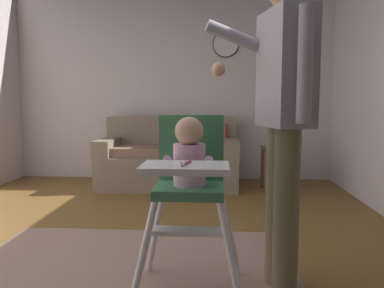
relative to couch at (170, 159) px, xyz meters
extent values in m
cube|color=brown|center=(-0.02, -2.44, -0.38)|extent=(5.88, 7.46, 0.10)
cube|color=silver|center=(-0.02, 0.52, 1.05)|extent=(5.08, 0.06, 2.77)
cube|color=gray|center=(-0.01, -0.06, -0.13)|extent=(1.69, 0.84, 0.40)
cube|color=gray|center=(-0.01, 0.27, 0.30)|extent=(1.69, 0.22, 0.46)
cube|color=gray|center=(-0.76, -0.06, 0.17)|extent=(0.20, 0.84, 0.20)
cube|color=gray|center=(0.75, -0.06, 0.17)|extent=(0.20, 0.84, 0.20)
cube|color=#876956|center=(-0.36, -0.11, 0.12)|extent=(0.64, 0.60, 0.11)
cube|color=#876956|center=(0.35, -0.11, 0.12)|extent=(0.64, 0.60, 0.11)
cube|color=#B24238|center=(0.54, 0.14, 0.27)|extent=(0.35, 0.16, 0.34)
cylinder|color=white|center=(0.21, -3.02, -0.05)|extent=(0.17, 0.17, 0.57)
cylinder|color=white|center=(0.65, -3.02, -0.05)|extent=(0.17, 0.17, 0.57)
cylinder|color=white|center=(0.22, -2.58, -0.05)|extent=(0.17, 0.17, 0.57)
cylinder|color=white|center=(0.66, -2.58, -0.05)|extent=(0.17, 0.17, 0.57)
cube|color=#3A7C4F|center=(0.43, -2.80, 0.25)|extent=(0.36, 0.36, 0.05)
cube|color=#3A7C4F|center=(0.43, -2.65, 0.46)|extent=(0.36, 0.07, 0.37)
cube|color=white|center=(0.43, -3.09, 0.42)|extent=(0.40, 0.26, 0.03)
cube|color=white|center=(0.43, -2.91, 0.06)|extent=(0.40, 0.10, 0.02)
cylinder|color=#D3A4C6|center=(0.43, -2.82, 0.39)|extent=(0.17, 0.17, 0.22)
sphere|color=tan|center=(0.43, -2.83, 0.57)|extent=(0.15, 0.15, 0.15)
cylinder|color=#D3A4C6|center=(0.33, -2.86, 0.40)|extent=(0.04, 0.14, 0.10)
cylinder|color=#D3A4C6|center=(0.54, -2.86, 0.40)|extent=(0.04, 0.14, 0.10)
cylinder|color=#CC384C|center=(0.44, -3.09, 0.44)|extent=(0.04, 0.13, 0.01)
cube|color=white|center=(0.42, -3.15, 0.45)|extent=(0.02, 0.03, 0.02)
cylinder|color=#6F6548|center=(0.93, -2.63, 0.12)|extent=(0.14, 0.14, 0.91)
cylinder|color=#6F6548|center=(0.95, -2.75, 0.12)|extent=(0.14, 0.14, 0.91)
cube|color=#94909B|center=(0.94, -2.69, 0.89)|extent=(0.28, 0.43, 0.62)
cylinder|color=#94909B|center=(0.74, -2.55, 1.06)|extent=(0.48, 0.17, 0.23)
sphere|color=tan|center=(0.58, -2.58, 0.90)|extent=(0.08, 0.08, 0.08)
cylinder|color=#94909B|center=(0.99, -2.93, 0.89)|extent=(0.07, 0.07, 0.56)
cube|color=brown|center=(1.32, -0.22, 0.18)|extent=(0.40, 0.40, 0.02)
cylinder|color=brown|center=(1.15, -0.39, -0.08)|extent=(0.04, 0.04, 0.50)
cylinder|color=brown|center=(1.49, -0.39, -0.08)|extent=(0.04, 0.04, 0.50)
cylinder|color=brown|center=(1.15, -0.05, -0.08)|extent=(0.04, 0.04, 0.50)
cylinder|color=brown|center=(1.49, -0.05, -0.08)|extent=(0.04, 0.04, 0.50)
cylinder|color=orange|center=(1.31, -0.22, 0.24)|extent=(0.07, 0.07, 0.10)
cylinder|color=white|center=(0.70, 0.47, 1.49)|extent=(0.33, 0.03, 0.33)
cylinder|color=black|center=(0.70, 0.48, 1.49)|extent=(0.35, 0.02, 0.35)
camera|label=1|loc=(0.57, -4.84, 0.71)|focal=36.51mm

